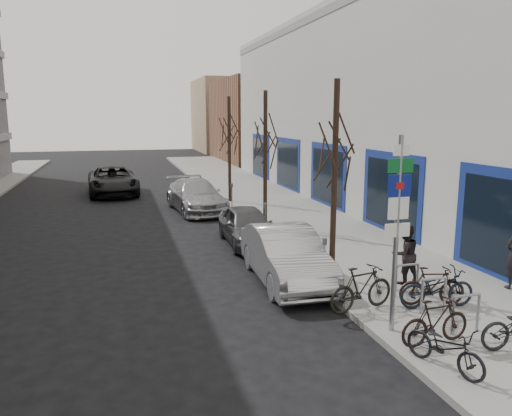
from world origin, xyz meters
TOP-DOWN VIEW (x-y plane):
  - ground at (0.00, 0.00)m, footprint 120.00×120.00m
  - sidewalk_east at (4.50, 10.00)m, footprint 5.00×70.00m
  - commercial_building at (17.00, 16.00)m, footprint 20.00×32.00m
  - brick_building_far at (13.00, 40.00)m, footprint 12.00×14.00m
  - tan_building_far at (13.50, 55.00)m, footprint 13.00×12.00m
  - highway_sign_pole at (2.40, -0.01)m, footprint 0.55×0.10m
  - bike_rack at (3.80, 0.60)m, footprint 0.66×2.26m
  - tree_near at (2.60, 3.50)m, footprint 1.80×1.80m
  - tree_mid at (2.60, 10.00)m, footprint 1.80×1.80m
  - tree_far at (2.60, 16.50)m, footprint 1.80×1.80m
  - meter_front at (2.15, 3.00)m, footprint 0.10×0.08m
  - meter_mid at (2.15, 8.50)m, footprint 0.10×0.08m
  - meter_back at (2.15, 14.00)m, footprint 0.10×0.08m
  - bike_near_left at (2.45, -1.69)m, footprint 0.97×1.65m
  - bike_near_right at (2.87, -0.80)m, footprint 1.61×0.59m
  - bike_mid_curb at (4.06, 0.85)m, footprint 1.86×0.75m
  - bike_mid_inner at (2.28, 1.14)m, footprint 1.86×0.92m
  - bike_far_inner at (4.04, 1.00)m, footprint 1.64×0.81m
  - parked_car_front at (1.40, 3.92)m, footprint 1.76×4.67m
  - parked_car_mid at (1.40, 8.22)m, footprint 1.67×4.00m
  - parked_car_back at (0.58, 14.90)m, footprint 2.66×5.43m
  - lane_car at (-3.31, 21.38)m, footprint 3.04×6.01m
  - pedestrian_far at (4.28, 2.57)m, footprint 0.62×0.43m

SIDE VIEW (x-z plane):
  - ground at x=0.00m, z-range 0.00..0.00m
  - sidewalk_east at x=4.50m, z-range 0.00..0.15m
  - bike_near_right at x=2.87m, z-range 0.15..1.11m
  - bike_far_inner at x=4.04m, z-range 0.15..1.11m
  - bike_near_left at x=2.45m, z-range 0.15..1.12m
  - bike_rack at x=3.80m, z-range 0.24..1.07m
  - parked_car_mid at x=1.40m, z-range 0.00..1.35m
  - bike_mid_inner at x=2.28m, z-range 0.15..1.23m
  - bike_mid_curb at x=4.06m, z-range 0.15..1.25m
  - parked_car_back at x=0.58m, z-range 0.00..1.52m
  - parked_car_front at x=1.40m, z-range 0.00..1.52m
  - lane_car at x=-3.31m, z-range 0.00..1.63m
  - meter_front at x=2.15m, z-range 0.28..1.55m
  - meter_mid at x=2.15m, z-range 0.28..1.55m
  - meter_back at x=2.15m, z-range 0.28..1.55m
  - pedestrian_far at x=4.28m, z-range 0.15..1.77m
  - highway_sign_pole at x=2.40m, z-range 0.36..4.56m
  - brick_building_far at x=13.00m, z-range 0.00..8.00m
  - tree_near at x=2.60m, z-range 1.35..6.85m
  - tree_mid at x=2.60m, z-range 1.35..6.85m
  - tree_far at x=2.60m, z-range 1.35..6.85m
  - tan_building_far at x=13.50m, z-range 0.00..9.00m
  - commercial_building at x=17.00m, z-range 0.00..10.00m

